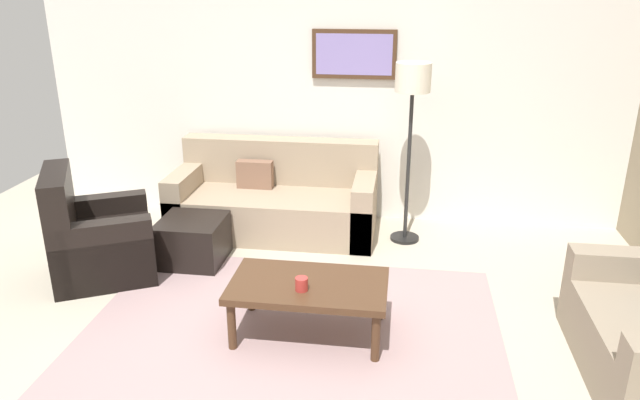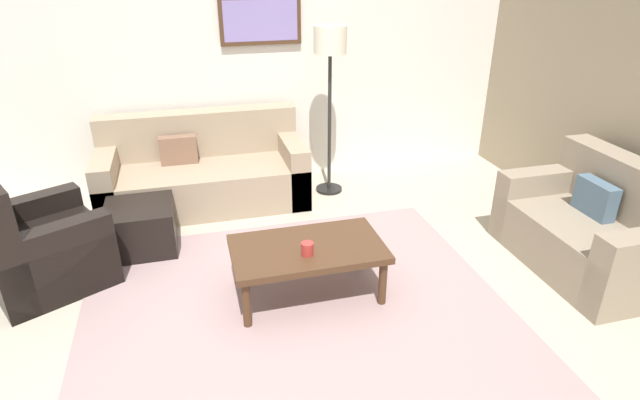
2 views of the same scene
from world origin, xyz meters
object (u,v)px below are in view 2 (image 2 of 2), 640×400
Objects in this scene: ottoman at (141,227)px; lamp_standing at (330,58)px; couch_main at (203,173)px; couch_loveseat at (596,232)px; cup at (307,249)px; framed_artwork at (260,21)px; coffee_table at (308,252)px; armchair_leather at (34,250)px.

lamp_standing is at bearing 21.63° from ottoman.
couch_main is 1.05m from ottoman.
lamp_standing reaches higher than couch_main.
cup is (-2.36, 0.09, 0.16)m from couch_loveseat.
framed_artwork is (1.31, 1.28, 1.51)m from ottoman.
coffee_table is at bearing -71.32° from couch_main.
couch_main is 1.17× the size of lamp_standing.
cup is 2.22m from lamp_standing.
lamp_standing is at bearing -42.55° from framed_artwork.
couch_main and couch_loveseat have the same top height.
ottoman is (-0.58, -0.86, -0.10)m from couch_main.
armchair_leather reaches higher than ottoman.
couch_main is 3.63m from couch_loveseat.
ottoman is (0.73, 0.38, -0.11)m from armchair_leather.
coffee_table is at bearing -18.11° from armchair_leather.
couch_loveseat reaches higher than ottoman.
couch_main is 1.86× the size of armchair_leather.
framed_artwork is at bearing 131.87° from couch_loveseat.
framed_artwork is (-0.58, 0.53, 0.30)m from lamp_standing.
armchair_leather is 1.30× the size of framed_artwork.
couch_loveseat reaches higher than coffee_table.
armchair_leather reaches higher than cup.
armchair_leather is 0.98× the size of coffee_table.
armchair_leather is 1.93× the size of ottoman.
lamp_standing is at bearing 130.18° from couch_loveseat.
cup is at bearing -92.77° from framed_artwork.
couch_loveseat is at bearing -35.10° from couch_main.
couch_main reaches higher than coffee_table.
couch_loveseat is at bearing -49.82° from lamp_standing.
lamp_standing is 2.06× the size of framed_artwork.
couch_loveseat is 2.81m from lamp_standing.
lamp_standing is (2.62, 1.13, 1.10)m from armchair_leather.
armchair_leather reaches higher than couch_loveseat.
couch_main is at bearing 144.90° from couch_loveseat.
couch_loveseat is 14.60× the size of cup.
coffee_table is (1.22, -1.02, 0.16)m from ottoman.
couch_main is at bearing -150.10° from framed_artwork.
ottoman is 2.37m from framed_artwork.
framed_artwork is at bearing 87.81° from coffee_table.
couch_main is 1.81m from armchair_leather.
couch_loveseat is 3.76m from ottoman.
ottoman is at bearing -124.04° from couch_main.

